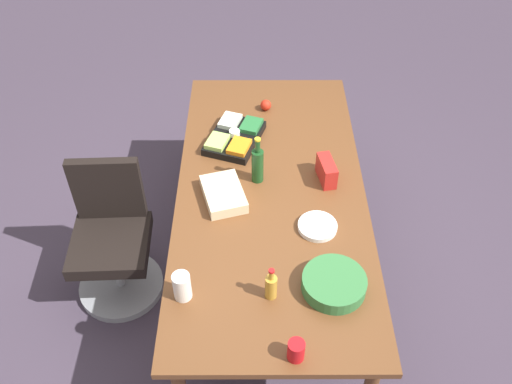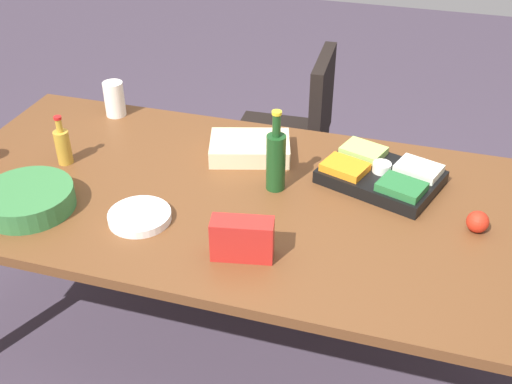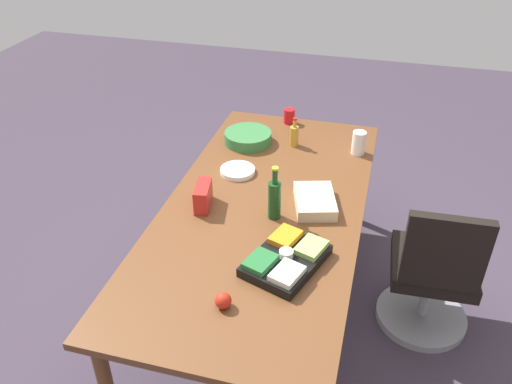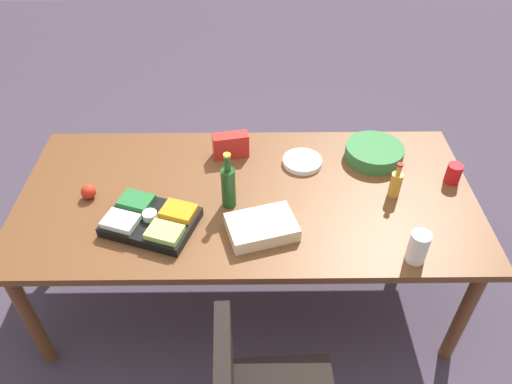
# 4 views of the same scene
# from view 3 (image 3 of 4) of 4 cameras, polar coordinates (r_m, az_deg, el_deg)

# --- Properties ---
(ground_plane) EXTENTS (10.00, 10.00, 0.00)m
(ground_plane) POSITION_cam_3_polar(r_m,az_deg,el_deg) (3.53, 0.77, -12.10)
(ground_plane) COLOR #3F3543
(conference_table) EXTENTS (2.38, 1.13, 0.79)m
(conference_table) POSITION_cam_3_polar(r_m,az_deg,el_deg) (3.05, 0.87, -2.55)
(conference_table) COLOR brown
(conference_table) RESTS_ON ground
(office_chair) EXTENTS (0.56, 0.56, 0.95)m
(office_chair) POSITION_cam_3_polar(r_m,az_deg,el_deg) (3.31, 18.52, -9.12)
(office_chair) COLOR gray
(office_chair) RESTS_ON ground
(veggie_tray) EXTENTS (0.50, 0.42, 0.09)m
(veggie_tray) POSITION_cam_3_polar(r_m,az_deg,el_deg) (2.60, 3.29, -7.26)
(veggie_tray) COLOR black
(veggie_tray) RESTS_ON conference_table
(wine_bottle) EXTENTS (0.08, 0.08, 0.32)m
(wine_bottle) POSITION_cam_3_polar(r_m,az_deg,el_deg) (2.86, 2.03, -0.71)
(wine_bottle) COLOR #18431B
(wine_bottle) RESTS_ON conference_table
(apple_red) EXTENTS (0.08, 0.08, 0.08)m
(apple_red) POSITION_cam_3_polar(r_m,az_deg,el_deg) (2.39, -3.59, -11.71)
(apple_red) COLOR red
(apple_red) RESTS_ON conference_table
(dressing_bottle) EXTENTS (0.08, 0.08, 0.21)m
(dressing_bottle) POSITION_cam_3_polar(r_m,az_deg,el_deg) (3.61, 4.18, 6.20)
(dressing_bottle) COLOR #BE8D2D
(dressing_bottle) RESTS_ON conference_table
(sheet_cake) EXTENTS (0.37, 0.30, 0.07)m
(sheet_cake) POSITION_cam_3_polar(r_m,az_deg,el_deg) (3.01, 6.42, -0.98)
(sheet_cake) COLOR beige
(sheet_cake) RESTS_ON conference_table
(paper_plate_stack) EXTENTS (0.23, 0.23, 0.03)m
(paper_plate_stack) POSITION_cam_3_polar(r_m,az_deg,el_deg) (3.31, -2.02, 2.33)
(paper_plate_stack) COLOR white
(paper_plate_stack) RESTS_ON conference_table
(red_solo_cup) EXTENTS (0.09, 0.09, 0.11)m
(red_solo_cup) POSITION_cam_3_polar(r_m,az_deg,el_deg) (3.94, 3.64, 8.25)
(red_solo_cup) COLOR red
(red_solo_cup) RESTS_ON conference_table
(chip_bag_red) EXTENTS (0.21, 0.12, 0.14)m
(chip_bag_red) POSITION_cam_3_polar(r_m,az_deg,el_deg) (2.99, -5.79, -0.42)
(chip_bag_red) COLOR red
(chip_bag_red) RESTS_ON conference_table
(salad_bowl) EXTENTS (0.33, 0.33, 0.08)m
(salad_bowl) POSITION_cam_3_polar(r_m,az_deg,el_deg) (3.66, -0.88, 5.97)
(salad_bowl) COLOR #33713A
(salad_bowl) RESTS_ON conference_table
(mayo_jar) EXTENTS (0.11, 0.11, 0.16)m
(mayo_jar) POSITION_cam_3_polar(r_m,az_deg,el_deg) (3.57, 11.11, 5.28)
(mayo_jar) COLOR white
(mayo_jar) RESTS_ON conference_table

